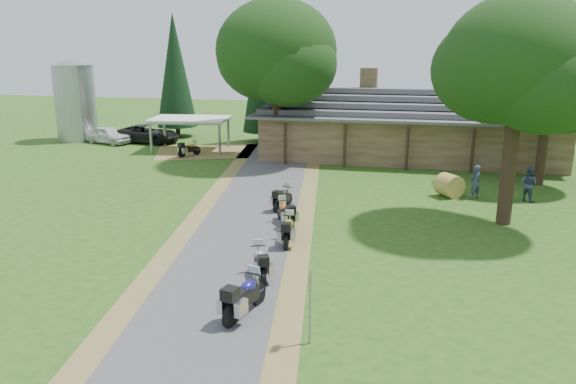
% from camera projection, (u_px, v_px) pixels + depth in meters
% --- Properties ---
extents(ground, '(120.00, 120.00, 0.00)m').
position_uv_depth(ground, '(217.00, 286.00, 19.04)').
color(ground, '#274F16').
rests_on(ground, ground).
extents(driveway, '(51.95, 51.95, 0.00)m').
position_uv_depth(driveway, '(238.00, 245.00, 22.91)').
color(driveway, '#454548').
rests_on(driveway, ground).
extents(lodge, '(21.40, 9.40, 4.90)m').
position_uv_depth(lodge, '(409.00, 123.00, 39.79)').
color(lodge, brown).
rests_on(lodge, ground).
extents(silo, '(3.58, 3.58, 6.71)m').
position_uv_depth(silo, '(75.00, 100.00, 46.54)').
color(silo, gray).
rests_on(silo, ground).
extents(carport, '(6.12, 4.46, 2.47)m').
position_uv_depth(carport, '(191.00, 134.00, 42.55)').
color(carport, silver).
rests_on(carport, ground).
extents(car_white_sedan, '(3.76, 5.70, 1.76)m').
position_uv_depth(car_white_sedan, '(108.00, 133.00, 45.46)').
color(car_white_sedan, silver).
rests_on(car_white_sedan, ground).
extents(car_dark_suv, '(3.01, 5.95, 2.19)m').
position_uv_depth(car_dark_suv, '(147.00, 129.00, 45.72)').
color(car_dark_suv, black).
rests_on(car_dark_suv, ground).
extents(motorcycle_row_a, '(1.15, 2.13, 1.39)m').
position_uv_depth(motorcycle_row_a, '(245.00, 294.00, 16.81)').
color(motorcycle_row_a, navy).
rests_on(motorcycle_row_a, ground).
extents(motorcycle_row_b, '(1.25, 1.89, 1.23)m').
position_uv_depth(motorcycle_row_b, '(260.00, 261.00, 19.54)').
color(motorcycle_row_b, '#A0A2A8').
rests_on(motorcycle_row_b, ground).
extents(motorcycle_row_c, '(0.79, 1.90, 1.26)m').
position_uv_depth(motorcycle_row_c, '(288.00, 229.00, 22.88)').
color(motorcycle_row_c, gold).
rests_on(motorcycle_row_c, ground).
extents(motorcycle_row_d, '(1.44, 1.84, 1.23)m').
position_uv_depth(motorcycle_row_d, '(285.00, 212.00, 25.22)').
color(motorcycle_row_d, orange).
rests_on(motorcycle_row_d, ground).
extents(motorcycle_row_e, '(0.93, 1.87, 1.22)m').
position_uv_depth(motorcycle_row_e, '(283.00, 197.00, 27.66)').
color(motorcycle_row_e, black).
rests_on(motorcycle_row_e, ground).
extents(motorcycle_carport_a, '(1.36, 1.82, 1.20)m').
position_uv_depth(motorcycle_carport_a, '(189.00, 148.00, 40.41)').
color(motorcycle_carport_a, gold).
rests_on(motorcycle_carport_a, ground).
extents(person_a, '(0.74, 0.72, 2.11)m').
position_uv_depth(person_a, '(476.00, 179.00, 29.38)').
color(person_a, '#323E5A').
rests_on(person_a, ground).
extents(person_b, '(0.74, 0.73, 2.13)m').
position_uv_depth(person_b, '(529.00, 181.00, 28.90)').
color(person_b, '#323E5A').
rests_on(person_b, ground).
extents(hay_bale, '(1.65, 1.62, 1.22)m').
position_uv_depth(hay_bale, '(449.00, 185.00, 29.86)').
color(hay_bale, '#A1873B').
rests_on(hay_bale, ground).
extents(sign_post, '(0.39, 0.06, 2.16)m').
position_uv_depth(sign_post, '(310.00, 308.00, 15.13)').
color(sign_post, gray).
rests_on(sign_post, ground).
extents(oak_lodge_left, '(8.07, 8.07, 11.99)m').
position_uv_depth(oak_lodge_left, '(277.00, 73.00, 37.52)').
color(oak_lodge_left, black).
rests_on(oak_lodge_left, ground).
extents(oak_lodge_right, '(6.11, 6.11, 9.50)m').
position_uv_depth(oak_lodge_right, '(548.00, 102.00, 31.35)').
color(oak_lodge_right, black).
rests_on(oak_lodge_right, ground).
extents(oak_driveway, '(6.54, 6.54, 11.75)m').
position_uv_depth(oak_driveway, '(516.00, 93.00, 24.06)').
color(oak_driveway, black).
rests_on(oak_driveway, ground).
extents(cedar_near, '(3.34, 3.34, 11.46)m').
position_uv_depth(cedar_near, '(263.00, 71.00, 44.94)').
color(cedar_near, black).
rests_on(cedar_near, ground).
extents(cedar_far, '(3.43, 3.43, 10.43)m').
position_uv_depth(cedar_far, '(175.00, 76.00, 47.71)').
color(cedar_far, black).
rests_on(cedar_far, ground).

